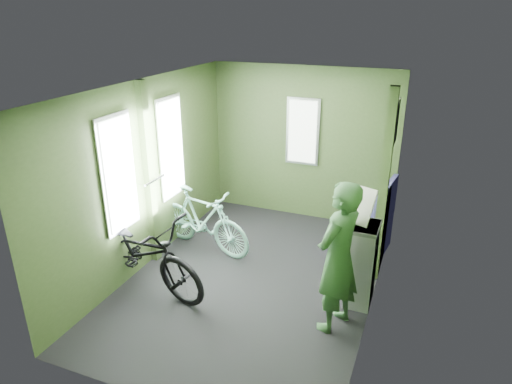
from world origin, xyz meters
TOP-DOWN VIEW (x-y plane):
  - room at (-0.04, 0.04)m, footprint 4.00×4.02m
  - bicycle_black at (-1.12, -0.62)m, footprint 1.99×1.21m
  - bicycle_mint at (-0.89, 0.43)m, footprint 1.56×0.83m
  - passenger at (1.09, -0.48)m, footprint 0.57×0.76m
  - waste_box at (1.26, 0.02)m, footprint 0.28×0.39m
  - bench_seat at (1.15, 1.09)m, footprint 0.65×1.02m

SIDE VIEW (x-z plane):
  - bicycle_black at x=-1.12m, z-range -0.53..0.53m
  - bicycle_mint at x=-0.89m, z-range -0.46..0.46m
  - bench_seat at x=1.15m, z-range -0.21..0.81m
  - waste_box at x=1.26m, z-range 0.00..0.95m
  - passenger at x=1.09m, z-range 0.00..1.59m
  - room at x=-0.04m, z-range 0.28..2.59m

